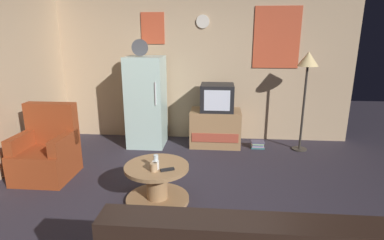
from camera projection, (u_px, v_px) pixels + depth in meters
name	position (u px, v px, depth m)	size (l,w,h in m)	color
ground_plane	(187.00, 207.00, 3.37)	(12.00, 12.00, 0.00)	#2D2833
wall_with_art	(201.00, 67.00, 5.37)	(5.20, 0.12, 2.57)	tan
fridge	(146.00, 102.00, 5.11)	(0.60, 0.62, 1.77)	silver
tv_stand	(215.00, 128.00, 5.20)	(0.84, 0.53, 0.61)	#9E754C
crt_tv	(217.00, 97.00, 5.06)	(0.54, 0.51, 0.44)	black
standing_lamp	(307.00, 67.00, 4.70)	(0.32, 0.32, 1.59)	#332D28
coffee_table	(157.00, 183.00, 3.45)	(0.72, 0.72, 0.43)	#9E754C
wine_glass	(156.00, 161.00, 3.32)	(0.05, 0.05, 0.15)	silver
mug_ceramic_white	(156.00, 165.00, 3.29)	(0.08, 0.08, 0.09)	silver
mug_ceramic_tan	(154.00, 167.00, 3.24)	(0.08, 0.08, 0.09)	tan
remote_control	(167.00, 170.00, 3.26)	(0.15, 0.04, 0.02)	black
armchair	(47.00, 152.00, 4.04)	(0.68, 0.68, 0.96)	maroon
book_stack	(258.00, 144.00, 5.13)	(0.22, 0.17, 0.12)	#357175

